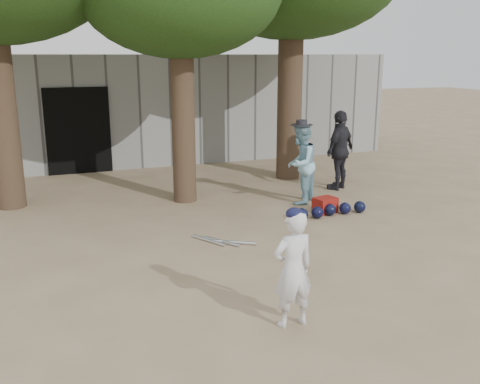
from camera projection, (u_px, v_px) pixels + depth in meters
name	position (u px, v px, depth m)	size (l,w,h in m)	color
ground	(226.00, 280.00, 7.29)	(70.00, 70.00, 0.00)	#937C5E
boy_player	(293.00, 270.00, 5.92)	(0.49, 0.32, 1.35)	silver
spectator_blue	(301.00, 164.00, 10.91)	(0.80, 0.63, 1.65)	#81B4C7
spectator_dark	(340.00, 150.00, 12.06)	(1.05, 0.44, 1.79)	black
red_bag	(325.00, 205.00, 10.39)	(0.42, 0.32, 0.30)	maroon
back_building	(111.00, 105.00, 16.25)	(16.00, 5.24, 3.00)	gray
helmet_row	(331.00, 210.00, 10.17)	(1.51, 0.31, 0.23)	black
bat_pile	(222.00, 241.00, 8.73)	(0.88, 0.78, 0.06)	#BABCC1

